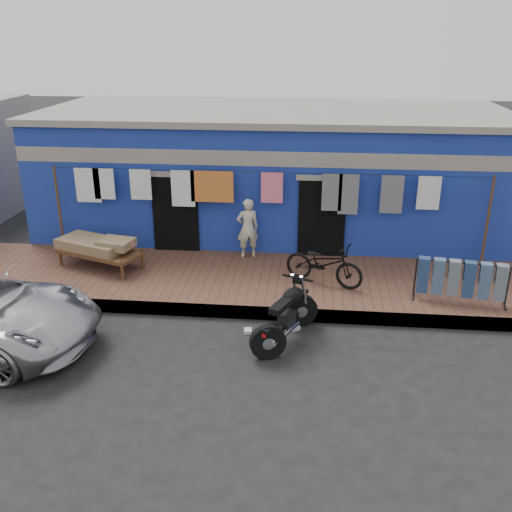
{
  "coord_description": "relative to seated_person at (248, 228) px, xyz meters",
  "views": [
    {
      "loc": [
        1.05,
        -8.37,
        5.3
      ],
      "look_at": [
        0.0,
        2.0,
        1.15
      ],
      "focal_mm": 40.0,
      "sensor_mm": 36.0,
      "label": 1
    }
  ],
  "objects": [
    {
      "name": "litter_c",
      "position": [
        0.37,
        -3.22,
        -0.93
      ],
      "size": [
        0.17,
        0.2,
        0.07
      ],
      "primitive_type": "cube",
      "rotation": [
        0.0,
        0.0,
        1.75
      ],
      "color": "silver",
      "rests_on": "ground"
    },
    {
      "name": "motorcycle",
      "position": [
        1.08,
        -3.46,
        -0.42
      ],
      "size": [
        1.83,
        2.13,
        1.1
      ],
      "primitive_type": null,
      "rotation": [
        0.0,
        0.0,
        -0.41
      ],
      "color": "black",
      "rests_on": "ground"
    },
    {
      "name": "litter_a",
      "position": [
        1.04,
        -3.07,
        -0.93
      ],
      "size": [
        0.18,
        0.15,
        0.07
      ],
      "primitive_type": "cube",
      "rotation": [
        0.0,
        0.0,
        0.19
      ],
      "color": "silver",
      "rests_on": "ground"
    },
    {
      "name": "charpoy",
      "position": [
        -3.26,
        -0.95,
        -0.38
      ],
      "size": [
        2.63,
        2.27,
        0.68
      ],
      "primitive_type": null,
      "rotation": [
        0.0,
        0.0,
        -0.36
      ],
      "color": "brown",
      "rests_on": "sidewalk"
    },
    {
      "name": "bicycle",
      "position": [
        1.78,
        -1.37,
        -0.16
      ],
      "size": [
        1.83,
        1.25,
        1.12
      ],
      "primitive_type": "imported",
      "rotation": [
        0.0,
        0.0,
        1.16
      ],
      "color": "black",
      "rests_on": "sidewalk"
    },
    {
      "name": "litter_b",
      "position": [
        1.25,
        -3.02,
        -0.93
      ],
      "size": [
        0.21,
        0.2,
        0.08
      ],
      "primitive_type": "cube",
      "rotation": [
        0.0,
        0.0,
        0.68
      ],
      "color": "silver",
      "rests_on": "ground"
    },
    {
      "name": "seated_person",
      "position": [
        0.0,
        0.0,
        0.0
      ],
      "size": [
        0.6,
        0.48,
        1.43
      ],
      "primitive_type": "imported",
      "rotation": [
        0.0,
        0.0,
        3.45
      ],
      "color": "beige",
      "rests_on": "sidewalk"
    },
    {
      "name": "curb",
      "position": [
        0.42,
        -2.65,
        -0.84
      ],
      "size": [
        28.0,
        0.1,
        0.25
      ],
      "primitive_type": "cube",
      "color": "gray",
      "rests_on": "ground"
    },
    {
      "name": "sidewalk",
      "position": [
        0.42,
        -1.2,
        -0.84
      ],
      "size": [
        28.0,
        3.0,
        0.25
      ],
      "primitive_type": "cube",
      "color": "brown",
      "rests_on": "ground"
    },
    {
      "name": "clothesline",
      "position": [
        -0.03,
        0.05,
        0.85
      ],
      "size": [
        10.06,
        0.06,
        2.1
      ],
      "color": "brown",
      "rests_on": "sidewalk"
    },
    {
      "name": "ground",
      "position": [
        0.42,
        -4.2,
        -0.97
      ],
      "size": [
        80.0,
        80.0,
        0.0
      ],
      "primitive_type": "plane",
      "color": "black",
      "rests_on": "ground"
    },
    {
      "name": "building",
      "position": [
        0.42,
        2.79,
        0.72
      ],
      "size": [
        12.2,
        5.2,
        3.36
      ],
      "color": "navy",
      "rests_on": "ground"
    },
    {
      "name": "jeans_rack",
      "position": [
        4.46,
        -1.95,
        -0.28
      ],
      "size": [
        1.95,
        0.94,
        0.88
      ],
      "primitive_type": null,
      "rotation": [
        0.0,
        0.0,
        -0.16
      ],
      "color": "black",
      "rests_on": "sidewalk"
    }
  ]
}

